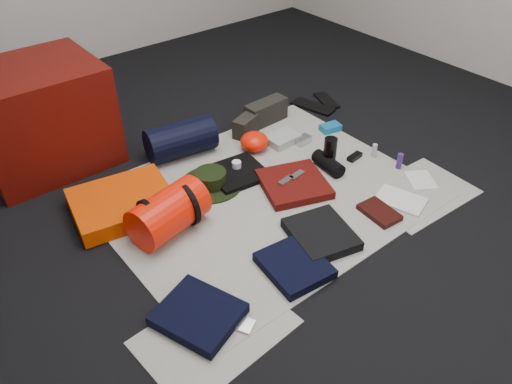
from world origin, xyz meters
TOP-DOWN VIEW (x-y plane):
  - floor at (0.00, 0.00)m, footprint 4.50×4.50m
  - newspaper_mat at (0.00, 0.00)m, footprint 1.60×1.30m
  - newspaper_sheet_front_left at (-0.70, -0.55)m, footprint 0.61×0.44m
  - newspaper_sheet_front_right at (0.65, -0.50)m, footprint 0.60×0.43m
  - red_cabinet at (-0.74, 1.03)m, footprint 0.68×0.57m
  - sleeping_pad at (-0.63, 0.35)m, footprint 0.54×0.47m
  - stuff_sack at (-0.53, 0.07)m, footprint 0.40×0.29m
  - sack_strap_left at (-0.63, 0.07)m, footprint 0.02×0.22m
  - sack_strap_right at (-0.43, 0.07)m, footprint 0.03×0.22m
  - navy_duffel at (-0.13, 0.60)m, footprint 0.42×0.27m
  - boonie_brim at (-0.17, 0.25)m, footprint 0.41×0.41m
  - boonie_crown at (-0.17, 0.25)m, footprint 0.17×0.17m
  - hiking_boot_left at (0.34, 0.55)m, footprint 0.26×0.17m
  - hiking_boot_right at (0.51, 0.59)m, footprint 0.29×0.12m
  - flip_flop_left at (0.88, 0.54)m, footprint 0.18×0.32m
  - flip_flop_right at (1.02, 0.55)m, footprint 0.17×0.26m
  - trousers_navy_a at (-0.72, -0.46)m, footprint 0.36×0.38m
  - trousers_navy_b at (-0.24, -0.50)m, footprint 0.29×0.32m
  - trousers_charcoal at (-0.00, -0.43)m, footprint 0.34×0.37m
  - black_tshirt at (-0.00, 0.23)m, footprint 0.33×0.31m
  - red_shirt at (0.17, -0.05)m, footprint 0.43×0.43m
  - orange_stuff_sack at (0.24, 0.37)m, footprint 0.22×0.22m
  - first_aid_pouch at (0.42, 0.33)m, footprint 0.20×0.15m
  - water_bottle at (0.45, -0.03)m, footprint 0.07×0.07m
  - speaker at (0.43, -0.05)m, footprint 0.10×0.21m
  - compact_camera at (0.51, 0.25)m, footprint 0.11×0.07m
  - cyan_case at (0.75, 0.25)m, footprint 0.14×0.10m
  - toiletry_purple at (0.75, -0.29)m, footprint 0.04×0.04m
  - toiletry_clear at (0.73, -0.12)m, footprint 0.03×0.03m
  - paperback_book at (0.35, -0.49)m, footprint 0.15×0.21m
  - map_booklet at (0.52, -0.49)m, footprint 0.23×0.28m
  - map_printout at (0.75, -0.44)m, footprint 0.21×0.22m
  - sunglasses at (0.63, -0.07)m, footprint 0.11×0.05m
  - key_cluster at (-0.60, -0.60)m, footprint 0.09×0.09m
  - tape_roll at (0.02, 0.26)m, footprint 0.05×0.05m
  - energy_bar_a at (0.13, -0.03)m, footprint 0.10×0.05m
  - energy_bar_b at (0.21, -0.03)m, footprint 0.10×0.05m

SIDE VIEW (x-z plane):
  - floor at x=0.00m, z-range -0.02..0.00m
  - newspaper_sheet_front_left at x=-0.70m, z-range 0.00..0.00m
  - newspaper_sheet_front_right at x=0.65m, z-range 0.00..0.00m
  - newspaper_mat at x=0.00m, z-range 0.00..0.01m
  - flip_flop_right at x=1.02m, z-range 0.00..0.01m
  - flip_flop_left at x=0.88m, z-range 0.00..0.02m
  - map_printout at x=0.75m, z-range 0.01..0.01m
  - boonie_brim at x=-0.17m, z-range 0.01..0.02m
  - key_cluster at x=-0.60m, z-range 0.01..0.02m
  - map_booklet at x=0.52m, z-range 0.01..0.02m
  - sunglasses at x=0.63m, z-range 0.01..0.03m
  - paperback_book at x=0.35m, z-range 0.01..0.03m
  - black_tshirt at x=0.00m, z-range 0.01..0.04m
  - cyan_case at x=0.75m, z-range 0.01..0.05m
  - compact_camera at x=0.51m, z-range 0.01..0.05m
  - red_shirt at x=0.17m, z-range 0.01..0.05m
  - trousers_navy_b at x=-0.24m, z-range 0.01..0.05m
  - first_aid_pouch at x=0.42m, z-range 0.01..0.05m
  - trousers_navy_a at x=-0.72m, z-range 0.01..0.05m
  - trousers_charcoal at x=0.00m, z-range 0.01..0.05m
  - speaker at x=0.43m, z-range 0.01..0.09m
  - toiletry_clear at x=0.73m, z-range 0.01..0.09m
  - sleeping_pad at x=-0.63m, z-range 0.01..0.09m
  - toiletry_purple at x=0.75m, z-range 0.01..0.10m
  - boonie_crown at x=-0.17m, z-range 0.02..0.09m
  - tape_roll at x=0.02m, z-range 0.04..0.07m
  - energy_bar_a at x=0.13m, z-range 0.05..0.06m
  - energy_bar_b at x=0.21m, z-range 0.05..0.06m
  - orange_stuff_sack at x=0.24m, z-range 0.01..0.12m
  - hiking_boot_left at x=0.34m, z-range 0.01..0.13m
  - hiking_boot_right at x=0.51m, z-range 0.01..0.15m
  - water_bottle at x=0.45m, z-range 0.01..0.19m
  - navy_duffel at x=-0.13m, z-range 0.01..0.21m
  - stuff_sack at x=-0.53m, z-range 0.01..0.22m
  - sack_strap_left at x=-0.63m, z-range 0.01..0.22m
  - sack_strap_right at x=-0.43m, z-range 0.01..0.22m
  - red_cabinet at x=-0.74m, z-range 0.00..0.57m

